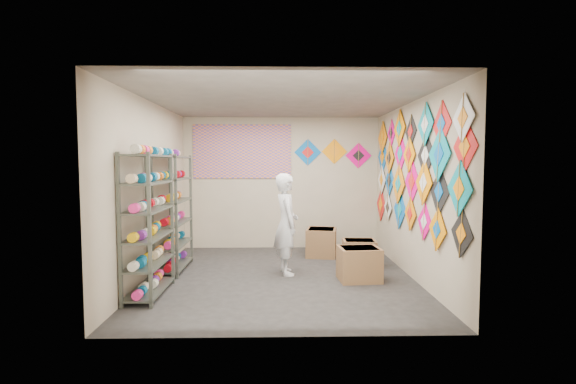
{
  "coord_description": "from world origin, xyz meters",
  "views": [
    {
      "loc": [
        -0.05,
        -6.37,
        1.77
      ],
      "look_at": [
        0.1,
        0.3,
        1.3
      ],
      "focal_mm": 26.0,
      "sensor_mm": 36.0,
      "label": 1
    }
  ],
  "objects_px": {
    "carton_c": "(321,242)",
    "shopkeeper": "(286,224)",
    "carton_a": "(359,264)",
    "shelf_rack_back": "(173,213)",
    "shelf_rack_front": "(148,225)",
    "carton_b": "(359,253)"
  },
  "relations": [
    {
      "from": "shelf_rack_back",
      "to": "carton_a",
      "type": "distance_m",
      "value": 3.09
    },
    {
      "from": "carton_a",
      "to": "shelf_rack_back",
      "type": "bearing_deg",
      "value": 162.89
    },
    {
      "from": "shopkeeper",
      "to": "carton_c",
      "type": "xyz_separation_m",
      "value": [
        0.69,
        1.26,
        -0.54
      ]
    },
    {
      "from": "shelf_rack_front",
      "to": "shopkeeper",
      "type": "bearing_deg",
      "value": 28.97
    },
    {
      "from": "carton_a",
      "to": "carton_c",
      "type": "distance_m",
      "value": 1.71
    },
    {
      "from": "carton_a",
      "to": "shelf_rack_front",
      "type": "bearing_deg",
      "value": -172.16
    },
    {
      "from": "shelf_rack_front",
      "to": "carton_b",
      "type": "bearing_deg",
      "value": 25.54
    },
    {
      "from": "shelf_rack_front",
      "to": "carton_a",
      "type": "xyz_separation_m",
      "value": [
        2.94,
        0.62,
        -0.7
      ]
    },
    {
      "from": "carton_b",
      "to": "shopkeeper",
      "type": "bearing_deg",
      "value": -155.69
    },
    {
      "from": "carton_a",
      "to": "carton_b",
      "type": "height_order",
      "value": "carton_a"
    },
    {
      "from": "shelf_rack_front",
      "to": "carton_b",
      "type": "distance_m",
      "value": 3.52
    },
    {
      "from": "carton_a",
      "to": "shopkeeper",
      "type": "bearing_deg",
      "value": 155.62
    },
    {
      "from": "shopkeeper",
      "to": "shelf_rack_front",
      "type": "bearing_deg",
      "value": 106.68
    },
    {
      "from": "shelf_rack_front",
      "to": "carton_c",
      "type": "xyz_separation_m",
      "value": [
        2.54,
        2.28,
        -0.69
      ]
    },
    {
      "from": "carton_c",
      "to": "shopkeeper",
      "type": "bearing_deg",
      "value": -108.83
    },
    {
      "from": "shelf_rack_back",
      "to": "carton_a",
      "type": "xyz_separation_m",
      "value": [
        2.94,
        -0.68,
        -0.7
      ]
    },
    {
      "from": "carton_a",
      "to": "carton_b",
      "type": "xyz_separation_m",
      "value": [
        0.17,
        0.86,
        -0.02
      ]
    },
    {
      "from": "carton_a",
      "to": "carton_b",
      "type": "relative_size",
      "value": 1.08
    },
    {
      "from": "shopkeeper",
      "to": "carton_b",
      "type": "height_order",
      "value": "shopkeeper"
    },
    {
      "from": "shelf_rack_back",
      "to": "carton_c",
      "type": "xyz_separation_m",
      "value": [
        2.54,
        0.98,
        -0.69
      ]
    },
    {
      "from": "carton_b",
      "to": "shelf_rack_back",
      "type": "bearing_deg",
      "value": -172.42
    },
    {
      "from": "shopkeeper",
      "to": "carton_a",
      "type": "distance_m",
      "value": 1.28
    }
  ]
}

